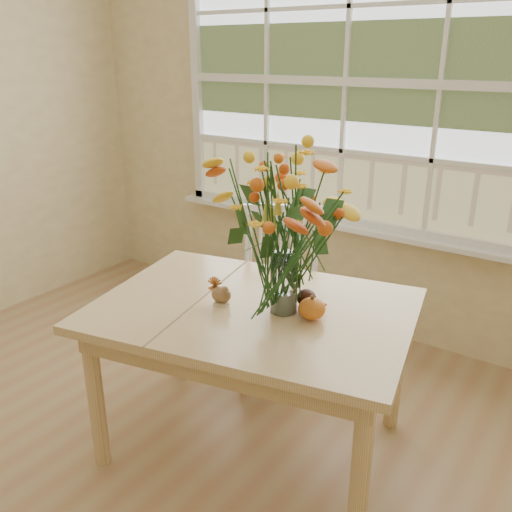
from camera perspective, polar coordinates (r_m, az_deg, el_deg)
The scene contains 8 objects.
wall_back at distance 3.39m, azimuth 9.49°, elevation 14.30°, with size 4.00×0.02×2.70m, color #D0BB85.
window at distance 3.34m, azimuth 9.38°, elevation 17.35°, with size 2.42×0.12×1.74m.
dining_table at distance 2.34m, azimuth -0.28°, elevation -7.29°, with size 1.48×1.19×0.70m.
windsor_chair at distance 3.00m, azimuth 2.44°, elevation -2.84°, with size 0.56×0.55×0.92m.
flower_vase at distance 2.12m, azimuth 3.08°, elevation 3.38°, with size 0.53×0.53×0.63m.
pumpkin at distance 2.18m, azimuth 5.91°, elevation -5.64°, with size 0.11×0.11×0.09m, color #C16316.
turkey_figurine at distance 2.30m, azimuth -3.68°, elevation -4.10°, with size 0.10×0.08×0.11m.
dark_gourd at distance 2.29m, azimuth 5.32°, elevation -4.51°, with size 0.13×0.08×0.07m.
Camera 1 is at (1.45, -0.79, 1.71)m, focal length 38.00 mm.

